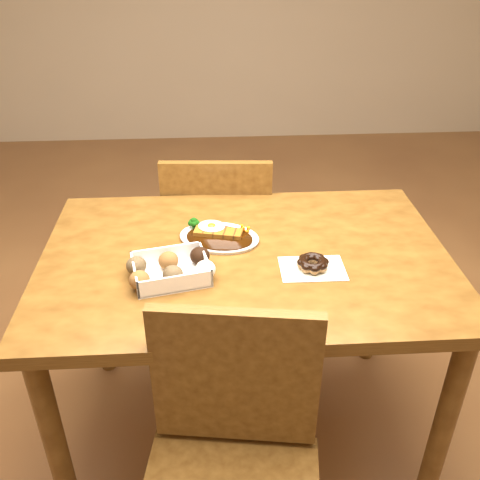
{
  "coord_description": "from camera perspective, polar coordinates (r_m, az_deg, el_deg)",
  "views": [
    {
      "loc": [
        -0.1,
        -1.32,
        1.6
      ],
      "look_at": [
        -0.02,
        -0.02,
        0.81
      ],
      "focal_mm": 40.0,
      "sensor_mm": 36.0,
      "label": 1
    }
  ],
  "objects": [
    {
      "name": "donut_box",
      "position": [
        1.47,
        -7.4,
        -3.03
      ],
      "size": [
        0.25,
        0.2,
        0.06
      ],
      "rotation": [
        0.0,
        0.0,
        0.22
      ],
      "color": "white",
      "rests_on": "table"
    },
    {
      "name": "chair_far",
      "position": [
        2.17,
        -2.28,
        0.03
      ],
      "size": [
        0.44,
        0.44,
        0.87
      ],
      "rotation": [
        0.0,
        0.0,
        3.08
      ],
      "color": "#4E2C0F",
      "rests_on": "ground"
    },
    {
      "name": "katsu_curry_plate",
      "position": [
        1.64,
        -2.35,
        0.49
      ],
      "size": [
        0.28,
        0.24,
        0.05
      ],
      "rotation": [
        0.0,
        0.0,
        -0.3
      ],
      "color": "white",
      "rests_on": "table"
    },
    {
      "name": "table",
      "position": [
        1.63,
        0.57,
        -4.44
      ],
      "size": [
        1.2,
        0.8,
        0.75
      ],
      "color": "#4E2C0F",
      "rests_on": "ground"
    },
    {
      "name": "chair_near",
      "position": [
        1.37,
        -0.97,
        -23.83
      ],
      "size": [
        0.48,
        0.48,
        0.87
      ],
      "rotation": [
        0.0,
        0.0,
        -0.14
      ],
      "color": "#4E2C0F",
      "rests_on": "ground"
    },
    {
      "name": "pon_de_ring",
      "position": [
        1.51,
        7.77,
        -2.5
      ],
      "size": [
        0.18,
        0.13,
        0.04
      ],
      "rotation": [
        0.0,
        0.0,
        -0.01
      ],
      "color": "silver",
      "rests_on": "table"
    },
    {
      "name": "ground",
      "position": [
        2.08,
        0.47,
        -19.17
      ],
      "size": [
        6.0,
        6.0,
        0.0
      ],
      "primitive_type": "plane",
      "color": "brown",
      "rests_on": "ground"
    }
  ]
}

